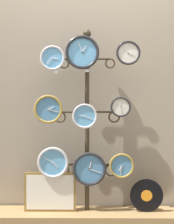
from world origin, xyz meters
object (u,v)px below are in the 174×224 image
Objects in this scene: clock_bottom_center at (89,169)px; vinyl_record at (147,196)px; clock_bottom_right at (122,166)px; clock_top_left at (52,58)px; clock_top_right at (128,53)px; clock_middle_left at (48,109)px; display_stand at (87,147)px; clock_middle_right at (121,107)px; clock_bottom_left at (53,162)px; picture_frame at (50,192)px; clock_top_center at (82,52)px; clock_middle_center at (85,116)px.

clock_bottom_center is 1.02× the size of vinyl_record.
clock_bottom_right is 0.75× the size of vinyl_record.
clock_top_right reaches higher than clock_top_left.
clock_bottom_center is at bearing 1.99° from clock_middle_left.
vinyl_record is (0.58, -0.07, -0.46)m from display_stand.
clock_middle_right is 0.61× the size of vinyl_record.
clock_bottom_center is (0.35, 0.01, -1.06)m from clock_top_left.
display_stand is 7.64× the size of clock_bottom_right.
clock_bottom_right is 0.38m from vinyl_record.
clock_bottom_center is 0.61m from vinyl_record.
clock_bottom_left reaches higher than clock_bottom_right.
clock_bottom_left is 0.30m from picture_frame.
clock_middle_left is 0.86× the size of vinyl_record.
clock_top_center is 0.65× the size of picture_frame.
clock_top_left is at bearing -178.26° from clock_bottom_center.
display_stand is at bearing 166.02° from clock_bottom_right.
clock_bottom_left is 0.66m from clock_bottom_right.
clock_middle_center is (-0.41, 0.01, -0.60)m from clock_top_right.
display_stand is at bearing 173.03° from vinyl_record.
clock_bottom_center reaches higher than vinyl_record.
picture_frame is (-0.36, -0.06, -0.43)m from display_stand.
clock_top_right is 0.73m from clock_middle_center.
display_stand is 0.33m from clock_middle_center.
clock_top_center reaches higher than clock_bottom_center.
clock_bottom_right is at bearing 1.40° from clock_top_left.
clock_middle_right is at bearing 0.03° from clock_bottom_left.
clock_bottom_left is at bearing 17.16° from clock_middle_left.
clock_bottom_left is 0.96m from vinyl_record.
clock_middle_left is 0.69m from clock_bottom_center.
clock_top_center is at bearing 2.22° from clock_middle_left.
clock_top_right is at bearing -15.70° from display_stand.
clock_bottom_right is 0.48× the size of picture_frame.
clock_top_center is (-0.04, -0.09, 0.92)m from display_stand.
clock_middle_center is at bearing -171.84° from clock_bottom_center.
picture_frame is at bearing 179.44° from vinyl_record.
clock_middle_center is 1.00× the size of clock_bottom_right.
clock_bottom_center is (0.04, 0.01, -0.51)m from clock_middle_center.
picture_frame is at bearing 175.94° from clock_bottom_center.
clock_middle_left is 0.80m from picture_frame.
clock_top_center reaches higher than clock_middle_right.
clock_middle_left is (-0.76, 0.01, -0.53)m from clock_top_right.
clock_middle_center is 0.74× the size of clock_bottom_center.
display_stand is at bearing 16.78° from clock_top_left.
picture_frame is at bearing 178.21° from clock_bottom_right.
picture_frame is (-0.69, 0.02, -0.26)m from clock_bottom_right.
clock_top_center is at bearing 1.94° from clock_top_left.
clock_middle_center is at bearing -12.64° from clock_top_center.
clock_top_right is at bearing -2.67° from clock_top_center.
clock_middle_left reaches higher than clock_bottom_left.
clock_bottom_left is at bearing 81.29° from clock_top_left.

